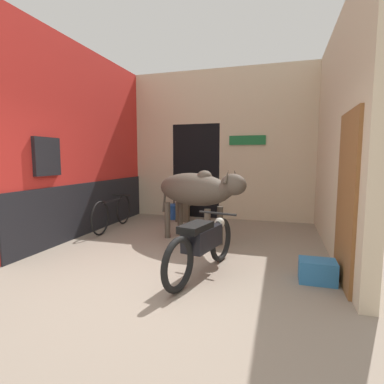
% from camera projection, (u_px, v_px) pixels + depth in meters
% --- Properties ---
extents(ground_plane, '(30.00, 30.00, 0.00)m').
position_uv_depth(ground_plane, '(148.00, 286.00, 3.62)').
color(ground_plane, gray).
extents(wall_left_shopfront, '(0.25, 4.31, 3.74)m').
position_uv_depth(wall_left_shopfront, '(85.00, 145.00, 6.14)').
color(wall_left_shopfront, red).
rests_on(wall_left_shopfront, ground_plane).
extents(wall_back_with_doorway, '(4.58, 0.93, 3.74)m').
position_uv_depth(wall_back_with_doorway, '(212.00, 156.00, 7.88)').
color(wall_back_with_doorway, beige).
rests_on(wall_back_with_doorway, ground_plane).
extents(wall_right_with_door, '(0.22, 4.31, 3.74)m').
position_uv_depth(wall_right_with_door, '(339.00, 139.00, 4.75)').
color(wall_right_with_door, beige).
rests_on(wall_right_with_door, ground_plane).
extents(cow, '(1.97, 1.32, 1.37)m').
position_uv_depth(cow, '(196.00, 190.00, 5.44)').
color(cow, '#4C4238').
rests_on(cow, ground_plane).
extents(motorcycle_near, '(0.63, 1.83, 0.77)m').
position_uv_depth(motorcycle_near, '(202.00, 243.00, 3.95)').
color(motorcycle_near, black).
rests_on(motorcycle_near, ground_plane).
extents(bicycle, '(0.44, 1.77, 0.71)m').
position_uv_depth(bicycle, '(113.00, 213.00, 6.53)').
color(bicycle, black).
rests_on(bicycle, ground_plane).
extents(shopkeeper_seated, '(0.46, 0.34, 1.14)m').
position_uv_depth(shopkeeper_seated, '(184.00, 197.00, 7.35)').
color(shopkeeper_seated, brown).
rests_on(shopkeeper_seated, ground_plane).
extents(plastic_stool, '(0.34, 0.34, 0.38)m').
position_uv_depth(plastic_stool, '(174.00, 211.00, 7.59)').
color(plastic_stool, '#2856B2').
rests_on(plastic_stool, ground_plane).
extents(crate, '(0.44, 0.32, 0.28)m').
position_uv_depth(crate, '(317.00, 271.00, 3.74)').
color(crate, teal).
rests_on(crate, ground_plane).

